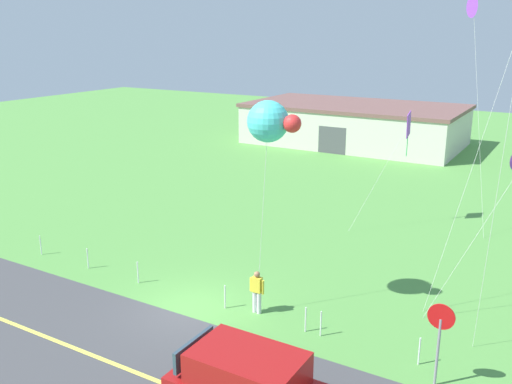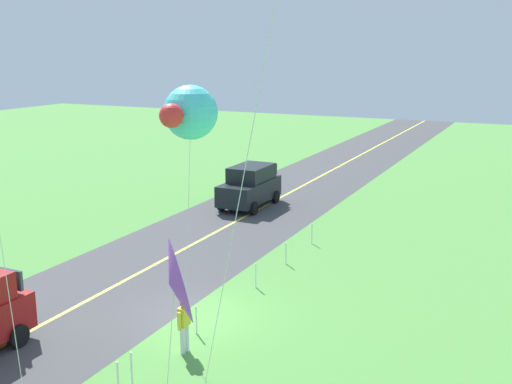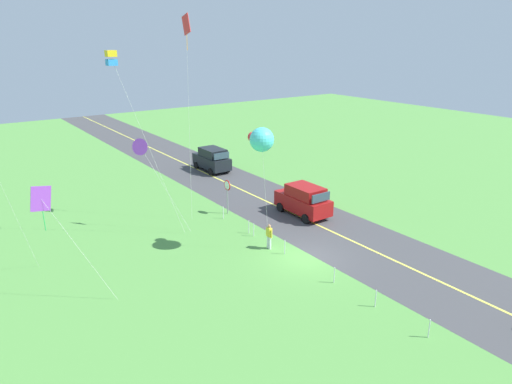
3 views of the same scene
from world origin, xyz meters
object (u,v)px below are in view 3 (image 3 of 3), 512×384
object	(u,v)px
kite_blue_mid	(186,29)
car_suv_foreground	(304,200)
car_parked_east_far	(212,159)
kite_yellow_high	(141,147)
person_adult_near	(269,236)
kite_red_low	(261,139)
kite_pink_drift	(111,59)
stop_sign	(227,190)
kite_orange_near	(42,201)

from	to	relation	value
kite_blue_mid	car_suv_foreground	bearing A→B (deg)	-123.80
car_parked_east_far	kite_yellow_high	size ratio (longest dim) A/B	0.72
person_adult_near	kite_blue_mid	bearing A→B (deg)	-69.10
car_suv_foreground	kite_blue_mid	distance (m)	14.12
kite_red_low	kite_pink_drift	bearing A→B (deg)	40.41
car_suv_foreground	person_adult_near	world-z (taller)	car_suv_foreground
kite_yellow_high	kite_blue_mid	bearing A→B (deg)	-91.89
kite_pink_drift	kite_blue_mid	bearing A→B (deg)	-84.84
car_parked_east_far	person_adult_near	size ratio (longest dim) A/B	2.75
car_suv_foreground	kite_yellow_high	distance (m)	12.03
stop_sign	car_parked_east_far	bearing A→B (deg)	-24.61
kite_red_low	kite_pink_drift	world-z (taller)	kite_pink_drift
car_parked_east_far	kite_pink_drift	world-z (taller)	kite_pink_drift
kite_red_low	kite_orange_near	xyz separation A→B (m)	(1.40, 11.59, -1.71)
stop_sign	car_suv_foreground	bearing A→B (deg)	-128.01
kite_blue_mid	stop_sign	bearing A→B (deg)	-114.17
kite_red_low	kite_pink_drift	size ratio (longest dim) A/B	0.65
kite_blue_mid	car_parked_east_far	bearing A→B (deg)	-36.27
kite_blue_mid	kite_pink_drift	size ratio (longest dim) A/B	1.19
car_parked_east_far	stop_sign	size ratio (longest dim) A/B	1.72
kite_yellow_high	kite_orange_near	xyz separation A→B (m)	(-6.05, 7.30, -0.44)
car_suv_foreground	kite_red_low	world-z (taller)	kite_red_low
kite_orange_near	kite_red_low	bearing A→B (deg)	-96.90
person_adult_near	kite_red_low	world-z (taller)	kite_red_low
person_adult_near	kite_pink_drift	xyz separation A→B (m)	(7.08, 6.31, 10.30)
kite_red_low	kite_orange_near	bearing A→B (deg)	83.10
kite_red_low	kite_blue_mid	world-z (taller)	kite_blue_mid
kite_yellow_high	kite_orange_near	bearing A→B (deg)	129.63
kite_red_low	kite_yellow_high	xyz separation A→B (m)	(7.45, 4.29, -1.27)
kite_pink_drift	stop_sign	bearing A→B (deg)	-94.07
stop_sign	kite_blue_mid	distance (m)	11.30
kite_blue_mid	kite_yellow_high	bearing A→B (deg)	88.11
kite_pink_drift	person_adult_near	bearing A→B (deg)	-138.27
kite_blue_mid	person_adult_near	bearing A→B (deg)	-171.57
car_parked_east_far	car_suv_foreground	bearing A→B (deg)	177.84
kite_yellow_high	kite_pink_drift	size ratio (longest dim) A/B	0.53
stop_sign	kite_yellow_high	world-z (taller)	kite_yellow_high
kite_yellow_high	stop_sign	bearing A→B (deg)	-100.79
stop_sign	person_adult_near	bearing A→B (deg)	170.46
stop_sign	kite_orange_near	bearing A→B (deg)	110.55
kite_red_low	kite_blue_mid	size ratio (longest dim) A/B	0.55
kite_red_low	kite_yellow_high	world-z (taller)	kite_red_low
kite_red_low	kite_orange_near	world-z (taller)	kite_red_low
kite_orange_near	stop_sign	bearing A→B (deg)	-69.45
car_parked_east_far	kite_red_low	bearing A→B (deg)	159.20
kite_blue_mid	kite_pink_drift	xyz separation A→B (m)	(-0.47, 5.19, -1.67)
stop_sign	kite_pink_drift	size ratio (longest dim) A/B	0.22
car_suv_foreground	kite_orange_near	world-z (taller)	kite_orange_near
car_parked_east_far	kite_blue_mid	world-z (taller)	kite_blue_mid
person_adult_near	kite_orange_near	size ratio (longest dim) A/B	0.27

